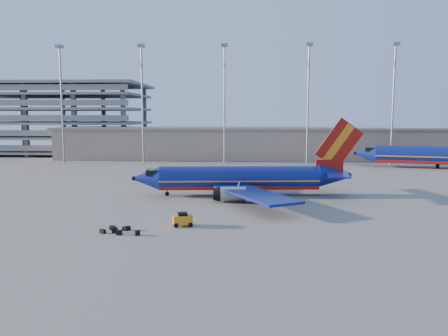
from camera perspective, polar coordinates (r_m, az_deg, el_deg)
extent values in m
plane|color=slate|center=(61.24, 2.75, -4.10)|extent=(220.00, 220.00, 0.00)
cube|color=#9E856D|center=(118.80, 7.59, 3.11)|extent=(120.00, 15.00, 8.00)
cube|color=slate|center=(118.60, 7.62, 5.13)|extent=(122.00, 16.00, 0.60)
cube|color=slate|center=(148.12, -22.02, 2.23)|extent=(60.00, 30.00, 0.70)
cube|color=slate|center=(147.87, -22.09, 3.85)|extent=(60.00, 30.00, 0.70)
cube|color=slate|center=(147.75, -22.16, 5.48)|extent=(60.00, 30.00, 0.70)
cube|color=slate|center=(147.75, -22.24, 7.11)|extent=(60.00, 30.00, 0.70)
cube|color=slate|center=(147.86, -22.31, 8.73)|extent=(60.00, 30.00, 0.70)
cube|color=slate|center=(148.03, -22.37, 9.97)|extent=(62.00, 32.00, 0.80)
cube|color=slate|center=(159.63, -20.22, 6.02)|extent=(1.20, 1.20, 21.00)
cylinder|color=gray|center=(115.27, -20.40, 7.60)|extent=(0.44, 0.44, 28.00)
cube|color=gray|center=(116.45, -20.71, 14.65)|extent=(1.60, 1.60, 0.70)
cylinder|color=gray|center=(109.04, -10.60, 7.98)|extent=(0.44, 0.44, 28.00)
cube|color=gray|center=(110.29, -10.77, 15.43)|extent=(1.60, 1.60, 0.70)
cylinder|color=gray|center=(106.27, 0.06, 8.13)|extent=(0.44, 0.44, 28.00)
cube|color=gray|center=(107.54, 0.07, 15.77)|extent=(1.60, 1.60, 0.70)
cylinder|color=gray|center=(107.22, 10.91, 7.99)|extent=(0.44, 0.44, 28.00)
cube|color=gray|center=(108.48, 11.09, 15.56)|extent=(1.60, 1.60, 0.70)
cylinder|color=gray|center=(111.80, 21.20, 7.61)|extent=(0.44, 0.44, 28.00)
cube|color=gray|center=(113.01, 21.52, 14.87)|extent=(1.60, 1.60, 0.70)
cylinder|color=navy|center=(63.72, 2.00, -1.31)|extent=(23.19, 5.32, 3.54)
cube|color=#99140C|center=(63.85, 2.00, -2.12)|extent=(23.13, 4.66, 1.24)
cube|color=orange|center=(63.75, 2.00, -1.52)|extent=(23.19, 5.36, 0.21)
cone|color=navy|center=(64.27, -10.11, -1.34)|extent=(4.29, 3.85, 3.54)
cube|color=black|center=(63.97, -9.02, -0.54)|extent=(2.49, 2.66, 0.77)
cone|color=navy|center=(66.07, 14.19, -0.93)|extent=(5.24, 3.92, 3.54)
cube|color=#99140C|center=(65.70, 13.58, 0.18)|extent=(4.05, 0.84, 2.11)
cube|color=#99140C|center=(65.78, 14.79, 3.08)|extent=(7.03, 0.85, 7.64)
cube|color=orange|center=(65.73, 14.63, 3.09)|extent=(4.69, 0.77, 5.99)
cube|color=navy|center=(69.01, 13.16, -0.14)|extent=(4.49, 6.69, 0.21)
cube|color=navy|center=(62.79, 14.68, -0.86)|extent=(3.65, 6.45, 0.21)
cube|color=navy|center=(72.26, 2.70, -1.03)|extent=(9.47, 15.59, 0.34)
cube|color=navy|center=(55.68, 4.04, -3.41)|extent=(11.28, 15.33, 0.34)
cube|color=#99140C|center=(63.94, 2.42, -2.45)|extent=(6.02, 4.17, 0.96)
cylinder|color=gray|center=(68.79, 0.77, -1.95)|extent=(3.59, 2.27, 2.01)
cylinder|color=gray|center=(58.98, 1.19, -3.43)|extent=(3.59, 2.27, 2.01)
cylinder|color=gray|center=(64.22, -7.44, -3.16)|extent=(0.25, 0.25, 1.05)
cylinder|color=black|center=(64.26, -7.44, -3.35)|extent=(0.63, 0.29, 0.61)
cylinder|color=black|center=(66.61, 3.09, -2.86)|extent=(0.84, 0.59, 0.80)
cylinder|color=black|center=(61.73, 3.47, -3.64)|extent=(0.84, 0.59, 0.80)
cylinder|color=navy|center=(107.20, 26.18, 1.51)|extent=(26.47, 10.55, 4.05)
cube|color=#99140C|center=(107.29, 26.15, 0.95)|extent=(26.28, 9.81, 1.42)
cube|color=orange|center=(107.23, 26.18, 1.36)|extent=(26.49, 10.60, 0.24)
cone|color=navy|center=(105.92, 17.90, 1.82)|extent=(5.48, 5.08, 4.05)
cube|color=black|center=(105.86, 18.69, 2.36)|extent=(3.26, 3.42, 0.88)
cylinder|color=black|center=(107.43, 26.11, 0.20)|extent=(0.94, 0.94, 0.99)
cube|color=orange|center=(46.60, -5.43, -6.72)|extent=(2.23, 1.64, 0.95)
cube|color=black|center=(46.47, -5.43, -6.04)|extent=(1.20, 1.26, 0.33)
cylinder|color=black|center=(47.12, -6.43, -7.16)|extent=(0.52, 0.30, 0.49)
cylinder|color=black|center=(46.11, -6.27, -7.47)|extent=(0.52, 0.30, 0.49)
cylinder|color=black|center=(47.31, -4.59, -7.08)|extent=(0.52, 0.30, 0.49)
cylinder|color=black|center=(46.31, -4.39, -7.39)|extent=(0.52, 0.30, 0.49)
cube|color=black|center=(45.41, -15.56, -7.97)|extent=(0.70, 0.61, 0.40)
cube|color=black|center=(44.38, -13.52, -8.19)|extent=(0.51, 0.41, 0.49)
cube|color=black|center=(43.83, -11.24, -8.32)|extent=(0.55, 0.50, 0.50)
cube|color=black|center=(45.27, -14.09, -7.87)|extent=(0.58, 0.32, 0.55)
cube|color=black|center=(45.93, -12.79, -7.72)|extent=(0.62, 0.53, 0.40)
cube|color=black|center=(45.96, -12.49, -7.69)|extent=(0.68, 0.63, 0.43)
cube|color=black|center=(46.42, -14.36, -7.58)|extent=(0.65, 0.51, 0.45)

